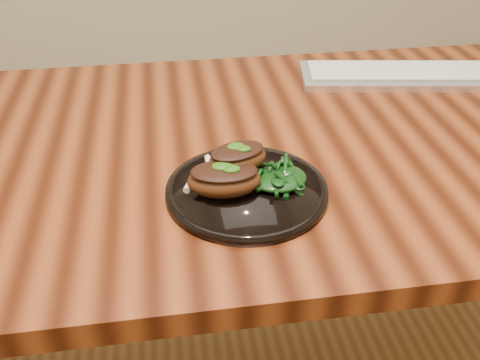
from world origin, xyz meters
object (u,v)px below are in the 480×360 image
lamb_chop_front (224,179)px  keyboard (408,75)px  greens_heap (278,174)px  desk (271,174)px  plate (247,190)px

lamb_chop_front → keyboard: lamb_chop_front is taller
greens_heap → keyboard: greens_heap is taller
desk → lamb_chop_front: 0.25m
lamb_chop_front → desk: bearing=58.2°
plate → keyboard: bearing=42.0°
plate → keyboard: (0.43, 0.38, 0.00)m
greens_heap → keyboard: bearing=45.2°
desk → keyboard: 0.42m
lamb_chop_front → plate: bearing=13.4°
lamb_chop_front → greens_heap: lamb_chop_front is taller
desk → greens_heap: size_ratio=17.73×
lamb_chop_front → greens_heap: bearing=8.7°
desk → plate: size_ratio=6.41×
desk → keyboard: bearing=31.1°
plate → keyboard: 0.57m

